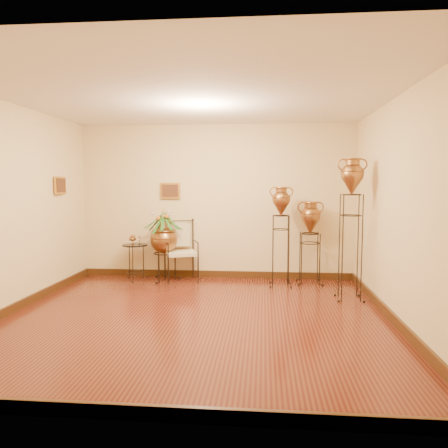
# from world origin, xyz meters

# --- Properties ---
(ground) EXTENTS (5.00, 5.00, 0.00)m
(ground) POSITION_xyz_m (0.00, 0.00, 0.00)
(ground) COLOR #5B2615
(ground) RESTS_ON ground
(room_shell) EXTENTS (5.02, 5.02, 2.81)m
(room_shell) POSITION_xyz_m (-0.01, 0.01, 1.73)
(room_shell) COLOR beige
(room_shell) RESTS_ON ground
(amphora_tall) EXTENTS (0.52, 0.52, 2.12)m
(amphora_tall) POSITION_xyz_m (2.15, 1.10, 1.08)
(amphora_tall) COLOR black
(amphora_tall) RESTS_ON ground
(amphora_mid) EXTENTS (0.39, 0.39, 1.70)m
(amphora_mid) POSITION_xyz_m (1.16, 1.91, 0.86)
(amphora_mid) COLOR black
(amphora_mid) RESTS_ON ground
(amphora_short) EXTENTS (0.55, 0.55, 1.45)m
(amphora_short) POSITION_xyz_m (1.67, 2.15, 0.72)
(amphora_short) COLOR black
(amphora_short) RESTS_ON ground
(planter_urn) EXTENTS (0.99, 0.99, 1.42)m
(planter_urn) POSITION_xyz_m (-0.91, 2.15, 0.79)
(planter_urn) COLOR black
(planter_urn) RESTS_ON ground
(armchair) EXTENTS (0.76, 0.73, 1.07)m
(armchair) POSITION_xyz_m (-0.60, 2.15, 0.54)
(armchair) COLOR black
(armchair) RESTS_ON ground
(side_table) EXTENTS (0.52, 0.52, 0.81)m
(side_table) POSITION_xyz_m (-1.44, 2.15, 0.34)
(side_table) COLOR black
(side_table) RESTS_ON ground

